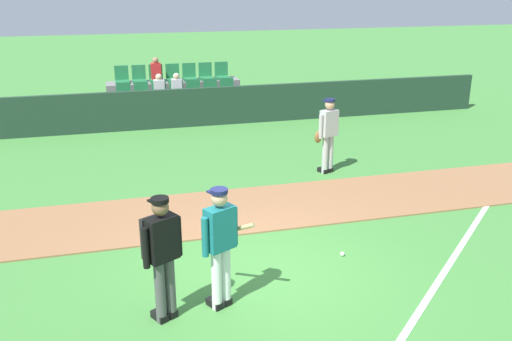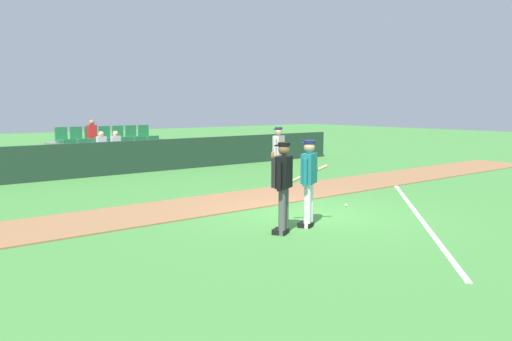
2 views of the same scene
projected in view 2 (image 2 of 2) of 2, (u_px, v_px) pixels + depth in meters
name	position (u px, v px, depth m)	size (l,w,h in m)	color
ground_plane	(310.00, 216.00, 11.61)	(80.00, 80.00, 0.00)	#42843A
infield_dirt_path	(242.00, 200.00, 13.51)	(28.00, 2.22, 0.03)	#936642
foul_line_chalk	(409.00, 203.00, 13.10)	(12.00, 0.10, 0.01)	white
dugout_fence	(128.00, 157.00, 18.64)	(20.00, 0.16, 1.18)	#1E3828
stadium_bleachers	(111.00, 157.00, 19.76)	(4.45, 2.10, 1.90)	slate
batter_teal_jersey	(309.00, 180.00, 10.41)	(0.74, 0.70, 1.76)	white
umpire_home_plate	(283.00, 183.00, 9.83)	(0.54, 0.45, 1.76)	#4C4C4C
runner_grey_jersey	(278.00, 153.00, 16.36)	(0.66, 0.40, 1.76)	#B2B2B2
baseball	(346.00, 205.00, 12.63)	(0.07, 0.07, 0.07)	white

